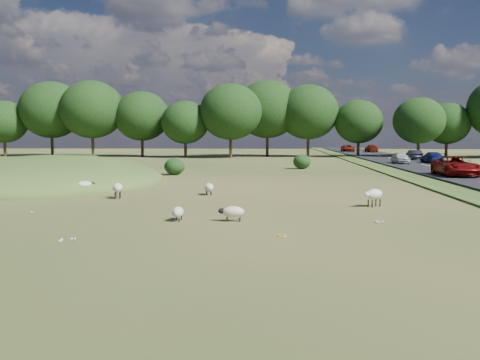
% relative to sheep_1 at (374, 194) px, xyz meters
% --- Properties ---
extents(ground, '(160.00, 160.00, 0.00)m').
position_rel_sheep_1_xyz_m(ground, '(-8.63, 19.07, -0.60)').
color(ground, '#294916').
rests_on(ground, ground).
extents(mound, '(16.00, 20.00, 4.00)m').
position_rel_sheep_1_xyz_m(mound, '(-20.63, 11.07, -0.60)').
color(mound, '#33561E').
rests_on(mound, ground).
extents(road, '(8.00, 150.00, 0.25)m').
position_rel_sheep_1_xyz_m(road, '(11.37, 29.07, -0.48)').
color(road, black).
rests_on(road, ground).
extents(treeline, '(96.28, 14.66, 11.70)m').
position_rel_sheep_1_xyz_m(treeline, '(-9.69, 54.51, 5.96)').
color(treeline, black).
rests_on(treeline, ground).
extents(shrubs, '(22.85, 10.25, 1.46)m').
position_rel_sheep_1_xyz_m(shrubs, '(-12.69, 24.72, 0.12)').
color(shrubs, black).
rests_on(shrubs, ground).
extents(sheep_1, '(1.16, 1.06, 0.87)m').
position_rel_sheep_1_xyz_m(sheep_1, '(0.00, 0.00, 0.00)').
color(sheep_1, beige).
rests_on(sheep_1, ground).
extents(sheep_2, '(0.67, 1.22, 0.68)m').
position_rel_sheep_1_xyz_m(sheep_2, '(-8.52, 4.57, -0.18)').
color(sheep_2, beige).
rests_on(sheep_2, ground).
extents(sheep_3, '(1.07, 0.98, 0.80)m').
position_rel_sheep_1_xyz_m(sheep_3, '(-15.65, 4.22, -0.05)').
color(sheep_3, beige).
rests_on(sheep_3, ground).
extents(sheep_4, '(0.47, 1.00, 0.58)m').
position_rel_sheep_1_xyz_m(sheep_4, '(-8.72, -4.66, -0.24)').
color(sheep_4, beige).
rests_on(sheep_4, ground).
extents(sheep_5, '(0.69, 1.22, 0.85)m').
position_rel_sheep_1_xyz_m(sheep_5, '(-13.27, 2.56, -0.01)').
color(sheep_5, beige).
rests_on(sheep_5, ground).
extents(sheep_6, '(1.07, 0.49, 0.62)m').
position_rel_sheep_1_xyz_m(sheep_6, '(-6.50, -4.68, -0.22)').
color(sheep_6, beige).
rests_on(sheep_6, ground).
extents(car_0, '(1.30, 3.72, 1.23)m').
position_rel_sheep_1_xyz_m(car_0, '(13.27, 42.88, 0.26)').
color(car_0, black).
rests_on(car_0, road).
extents(car_1, '(1.46, 3.64, 1.24)m').
position_rel_sheep_1_xyz_m(car_1, '(9.47, 34.13, 0.26)').
color(car_1, silver).
rests_on(car_1, road).
extents(car_3, '(2.08, 4.52, 1.26)m').
position_rel_sheep_1_xyz_m(car_3, '(9.47, 74.14, 0.27)').
color(car_3, maroon).
rests_on(car_3, road).
extents(car_5, '(1.83, 4.50, 1.31)m').
position_rel_sheep_1_xyz_m(car_5, '(13.27, 71.36, 0.30)').
color(car_5, maroon).
rests_on(car_5, road).
extents(car_6, '(1.73, 4.24, 1.23)m').
position_rel_sheep_1_xyz_m(car_6, '(13.27, 35.31, 0.26)').
color(car_6, navy).
rests_on(car_6, road).
extents(car_7, '(2.52, 5.46, 1.52)m').
position_rel_sheep_1_xyz_m(car_7, '(9.47, 16.48, 0.40)').
color(car_7, maroon).
rests_on(car_7, road).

